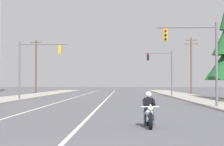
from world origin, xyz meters
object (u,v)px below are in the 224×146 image
object	(u,v)px
traffic_signal_near_right	(199,52)
utility_pole_right_far	(191,64)
traffic_signal_near_left	(33,61)
traffic_signal_mid_right	(164,67)
motorcycle_with_rider	(149,113)
utility_pole_left_far	(36,66)

from	to	relation	value
traffic_signal_near_right	utility_pole_right_far	bearing A→B (deg)	81.51
traffic_signal_near_right	traffic_signal_near_left	world-z (taller)	same
traffic_signal_mid_right	utility_pole_right_far	size ratio (longest dim) A/B	0.66
motorcycle_with_rider	traffic_signal_near_left	distance (m)	28.55
motorcycle_with_rider	traffic_signal_mid_right	distance (m)	39.52
motorcycle_with_rider	utility_pole_left_far	distance (m)	57.60
motorcycle_with_rider	traffic_signal_mid_right	xyz separation A→B (m)	(4.50, 39.11, 3.44)
traffic_signal_near_right	traffic_signal_mid_right	distance (m)	25.85
motorcycle_with_rider	utility_pole_right_far	xyz separation A→B (m)	(10.43, 53.08, 4.47)
traffic_signal_near_right	motorcycle_with_rider	bearing A→B (deg)	-108.68
utility_pole_left_far	utility_pole_right_far	bearing A→B (deg)	-4.54
utility_pole_right_far	motorcycle_with_rider	bearing A→B (deg)	-101.11
motorcycle_with_rider	traffic_signal_near_right	distance (m)	14.43
traffic_signal_near_right	traffic_signal_near_left	distance (m)	19.80
motorcycle_with_rider	traffic_signal_near_left	world-z (taller)	traffic_signal_near_left
traffic_signal_near_right	traffic_signal_mid_right	xyz separation A→B (m)	(0.01, 25.85, -0.04)
utility_pole_left_far	traffic_signal_near_right	bearing A→B (deg)	-63.97
traffic_signal_near_right	traffic_signal_mid_right	world-z (taller)	same
utility_pole_right_far	utility_pole_left_far	distance (m)	26.50
traffic_signal_near_right	utility_pole_left_far	size ratio (longest dim) A/B	0.67
traffic_signal_near_left	traffic_signal_mid_right	size ratio (longest dim) A/B	1.00
traffic_signal_near_left	motorcycle_with_rider	bearing A→B (deg)	-68.58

